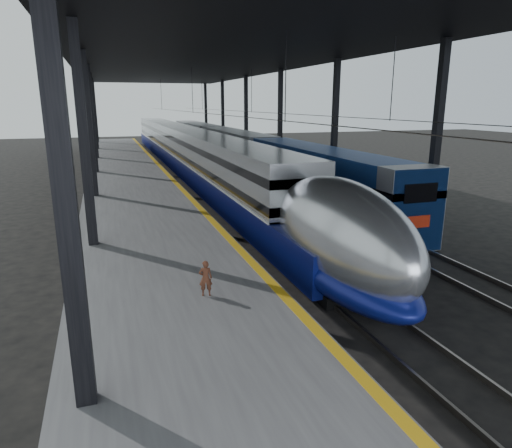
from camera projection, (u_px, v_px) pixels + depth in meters
name	position (u px, v px, depth m)	size (l,w,h in m)	color
ground	(283.00, 300.00, 14.86)	(160.00, 160.00, 0.00)	black
platform	(131.00, 187.00, 32.01)	(6.00, 80.00, 1.00)	#4C4C4F
yellow_strip	(171.00, 178.00, 32.73)	(0.30, 80.00, 0.01)	#C99612
rails	(241.00, 187.00, 34.55)	(6.52, 80.00, 0.16)	slate
canopy	(203.00, 60.00, 31.44)	(18.00, 75.00, 9.47)	black
tgv_train	(189.00, 154.00, 40.25)	(2.80, 65.20, 4.02)	#B7B9BF
second_train	(236.00, 150.00, 43.83)	(2.66, 56.05, 3.66)	navy
child	(206.00, 278.00, 12.62)	(0.37, 0.25, 1.03)	#522A1B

